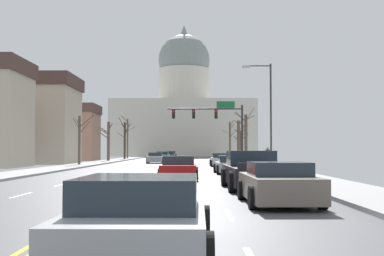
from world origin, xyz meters
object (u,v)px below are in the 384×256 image
(street_lamp_right, at_px, (267,107))
(bicycle_parked, at_px, (269,164))
(sedan_near_03, at_px, (179,169))
(sedan_near_05, at_px, (278,184))
(sedan_near_06, at_px, (141,220))
(signal_gantry, at_px, (215,119))
(sedan_near_02, at_px, (230,165))
(sedan_oncoming_01, at_px, (163,156))
(sedan_near_00, at_px, (221,160))
(pickup_truck_near_04, at_px, (253,172))
(sedan_oncoming_03, at_px, (171,155))
(sedan_oncoming_00, at_px, (155,158))
(pedestrian_00, at_px, (268,158))
(sedan_oncoming_02, at_px, (169,156))
(sedan_near_01, at_px, (229,163))

(street_lamp_right, relative_size, bicycle_parked, 4.37)
(sedan_near_03, relative_size, bicycle_parked, 2.54)
(sedan_near_05, distance_m, sedan_near_06, 8.05)
(signal_gantry, distance_m, sedan_near_02, 19.02)
(street_lamp_right, xyz_separation_m, sedan_near_02, (-2.95, -2.95, -4.15))
(sedan_near_02, height_order, sedan_oncoming_01, sedan_oncoming_01)
(sedan_near_02, bearing_deg, signal_gantry, 90.73)
(sedan_near_05, height_order, bicycle_parked, sedan_near_05)
(sedan_near_00, xyz_separation_m, pickup_truck_near_04, (-0.12, -26.58, 0.10))
(sedan_near_06, relative_size, sedan_oncoming_03, 1.04)
(sedan_near_05, relative_size, sedan_oncoming_00, 0.96)
(signal_gantry, xyz_separation_m, sedan_near_05, (0.39, -36.82, -4.23))
(pickup_truck_near_04, relative_size, sedan_near_06, 1.22)
(pedestrian_00, bearing_deg, sedan_oncoming_02, 101.35)
(sedan_near_03, xyz_separation_m, sedan_near_05, (3.32, -11.71, 0.00))
(pickup_truck_near_04, height_order, sedan_oncoming_02, pickup_truck_near_04)
(signal_gantry, bearing_deg, sedan_near_00, -84.66)
(signal_gantry, relative_size, street_lamp_right, 1.02)
(sedan_near_06, xyz_separation_m, pedestrian_00, (5.74, 26.23, 0.48))
(sedan_oncoming_02, xyz_separation_m, bicycle_parked, (9.79, -41.93, -0.11))
(sedan_oncoming_03, bearing_deg, sedan_near_01, -82.27)
(sedan_near_02, height_order, sedan_near_06, sedan_near_06)
(sedan_near_00, xyz_separation_m, sedan_oncoming_01, (-7.14, 23.88, 0.01))
(sedan_oncoming_00, bearing_deg, street_lamp_right, -65.73)
(signal_gantry, height_order, street_lamp_right, street_lamp_right)
(sedan_near_03, height_order, sedan_oncoming_03, sedan_oncoming_03)
(sedan_oncoming_01, xyz_separation_m, sedan_oncoming_02, (0.41, 8.40, -0.01))
(sedan_near_00, relative_size, sedan_near_06, 1.02)
(sedan_near_03, height_order, sedan_near_05, sedan_near_03)
(sedan_near_00, bearing_deg, bicycle_parked, -72.41)
(sedan_oncoming_00, height_order, bicycle_parked, sedan_oncoming_00)
(signal_gantry, relative_size, sedan_oncoming_03, 1.84)
(sedan_near_01, height_order, sedan_near_02, sedan_near_02)
(street_lamp_right, bearing_deg, signal_gantry, 101.56)
(sedan_near_01, relative_size, sedan_near_05, 1.08)
(sedan_near_03, xyz_separation_m, pickup_truck_near_04, (3.23, -6.05, 0.11))
(sedan_near_03, xyz_separation_m, sedan_near_06, (0.06, -19.08, -0.01))
(sedan_near_03, height_order, sedan_oncoming_00, sedan_near_03)
(sedan_oncoming_03, relative_size, bicycle_parked, 2.43)
(sedan_near_01, distance_m, sedan_near_06, 32.35)
(pickup_truck_near_04, xyz_separation_m, sedan_oncoming_01, (-7.02, 50.46, -0.10))
(signal_gantry, height_order, pickup_truck_near_04, signal_gantry)
(sedan_near_01, distance_m, sedan_near_03, 13.56)
(sedan_near_00, xyz_separation_m, sedan_oncoming_02, (-6.73, 32.28, 0.00))
(sedan_oncoming_01, xyz_separation_m, bicycle_parked, (10.20, -33.53, -0.12))
(signal_gantry, xyz_separation_m, sedan_near_02, (0.23, -18.54, -4.26))
(sedan_oncoming_02, bearing_deg, bicycle_parked, -76.86)
(pickup_truck_near_04, bearing_deg, sedan_near_05, -89.13)
(sedan_near_01, relative_size, bicycle_parked, 2.65)
(sedan_near_06, height_order, bicycle_parked, sedan_near_06)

